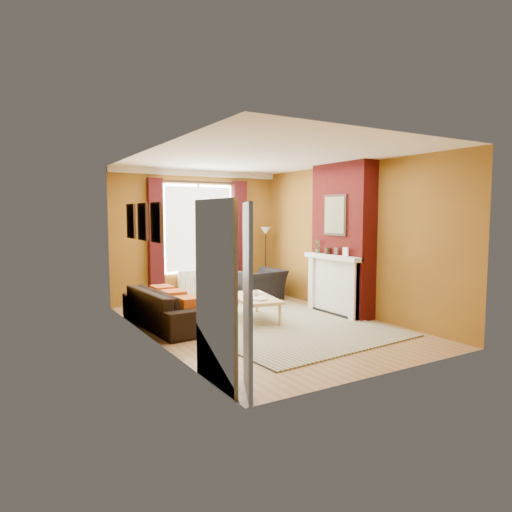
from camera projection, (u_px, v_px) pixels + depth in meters
name	position (u px, v px, depth m)	size (l,w,h in m)	color
ground	(264.00, 325.00, 7.71)	(5.50, 5.50, 0.00)	olive
room_walls	(285.00, 241.00, 8.15)	(3.82, 5.54, 2.83)	brown
striped_rug	(272.00, 323.00, 7.79)	(3.15, 4.16, 0.02)	#325E8B
sofa	(167.00, 307.00, 7.61)	(2.14, 0.84, 0.62)	black
armchair	(258.00, 285.00, 9.87)	(1.03, 0.90, 0.67)	black
coffee_table	(254.00, 299.00, 8.00)	(0.88, 1.38, 0.43)	#DABC7E
wicker_stool	(227.00, 292.00, 9.66)	(0.43, 0.43, 0.42)	olive
floor_lamp	(266.00, 242.00, 10.43)	(0.30, 0.30, 1.57)	black
book_a	(254.00, 300.00, 7.64)	(0.20, 0.27, 0.03)	#999999
book_b	(253.00, 293.00, 8.31)	(0.19, 0.25, 0.02)	#999999
mug	(256.00, 294.00, 8.01)	(0.09, 0.09, 0.09)	#999999
tv_remote	(247.00, 296.00, 7.98)	(0.09, 0.17, 0.02)	#262628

